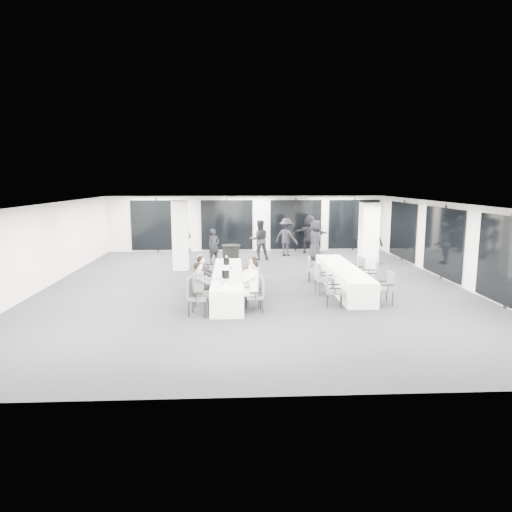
{
  "coord_description": "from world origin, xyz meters",
  "views": [
    {
      "loc": [
        -0.66,
        -15.1,
        3.56
      ],
      "look_at": [
        0.07,
        -0.2,
        1.09
      ],
      "focal_mm": 32.0,
      "sensor_mm": 36.0,
      "label": 1
    }
  ],
  "objects_px": {
    "standing_guest_a": "(214,244)",
    "ice_bucket_far": "(226,261)",
    "chair_main_left_fourth": "(202,274)",
    "chair_side_right_near": "(386,286)",
    "standing_guest_h": "(375,241)",
    "chair_side_left_near": "(332,289)",
    "standing_guest_c": "(286,235)",
    "chair_main_left_near": "(195,294)",
    "chair_main_right_mid": "(255,281)",
    "standing_guest_b": "(259,237)",
    "standing_guest_g": "(185,240)",
    "chair_side_left_far": "(312,268)",
    "ice_bucket_near": "(226,274)",
    "banquet_table_side": "(343,278)",
    "standing_guest_f": "(309,232)",
    "chair_side_left_mid": "(321,276)",
    "chair_main_right_fourth": "(253,275)",
    "chair_main_right_near": "(257,293)",
    "chair_side_right_mid": "(372,274)",
    "banquet_table_main": "(228,284)",
    "chair_main_right_second": "(256,289)",
    "chair_main_left_second": "(199,287)",
    "chair_main_left_mid": "(200,281)",
    "chair_side_right_far": "(358,268)",
    "chair_main_left_far": "(204,268)",
    "cocktail_table": "(231,258)",
    "chair_main_right_far": "(252,269)"
  },
  "relations": [
    {
      "from": "chair_main_right_near",
      "to": "chair_side_left_mid",
      "type": "bearing_deg",
      "value": -51.8
    },
    {
      "from": "standing_guest_f",
      "to": "chair_side_left_far",
      "type": "bearing_deg",
      "value": 112.51
    },
    {
      "from": "standing_guest_b",
      "to": "standing_guest_g",
      "type": "relative_size",
      "value": 0.97
    },
    {
      "from": "chair_main_right_second",
      "to": "standing_guest_f",
      "type": "distance_m",
      "value": 10.06
    },
    {
      "from": "banquet_table_side",
      "to": "chair_main_left_far",
      "type": "relative_size",
      "value": 4.8
    },
    {
      "from": "chair_main_left_second",
      "to": "banquet_table_side",
      "type": "bearing_deg",
      "value": 105.26
    },
    {
      "from": "chair_main_left_mid",
      "to": "standing_guest_b",
      "type": "relative_size",
      "value": 0.47
    },
    {
      "from": "chair_main_left_near",
      "to": "chair_main_left_fourth",
      "type": "bearing_deg",
      "value": -170.66
    },
    {
      "from": "chair_main_left_far",
      "to": "standing_guest_f",
      "type": "height_order",
      "value": "standing_guest_f"
    },
    {
      "from": "chair_main_left_mid",
      "to": "standing_guest_b",
      "type": "xyz_separation_m",
      "value": [
        2.2,
        6.9,
        0.48
      ]
    },
    {
      "from": "chair_side_left_near",
      "to": "standing_guest_h",
      "type": "bearing_deg",
      "value": 163.55
    },
    {
      "from": "standing_guest_h",
      "to": "chair_main_left_fourth",
      "type": "bearing_deg",
      "value": 103.82
    },
    {
      "from": "chair_main_left_near",
      "to": "chair_side_right_near",
      "type": "bearing_deg",
      "value": 108.63
    },
    {
      "from": "banquet_table_main",
      "to": "chair_main_right_fourth",
      "type": "xyz_separation_m",
      "value": [
        0.83,
        0.7,
        0.12
      ]
    },
    {
      "from": "chair_main_right_second",
      "to": "chair_main_left_second",
      "type": "bearing_deg",
      "value": 93.98
    },
    {
      "from": "banquet_table_side",
      "to": "chair_main_left_far",
      "type": "height_order",
      "value": "chair_main_left_far"
    },
    {
      "from": "chair_main_left_near",
      "to": "ice_bucket_near",
      "type": "height_order",
      "value": "chair_main_left_near"
    },
    {
      "from": "chair_side_right_far",
      "to": "standing_guest_f",
      "type": "bearing_deg",
      "value": -7.38
    },
    {
      "from": "ice_bucket_far",
      "to": "chair_side_left_mid",
      "type": "bearing_deg",
      "value": -21.65
    },
    {
      "from": "chair_side_right_near",
      "to": "chair_main_left_mid",
      "type": "bearing_deg",
      "value": 73.22
    },
    {
      "from": "standing_guest_a",
      "to": "chair_main_right_near",
      "type": "bearing_deg",
      "value": -115.18
    },
    {
      "from": "chair_side_right_near",
      "to": "chair_main_left_fourth",
      "type": "bearing_deg",
      "value": 64.52
    },
    {
      "from": "chair_main_right_mid",
      "to": "chair_side_left_near",
      "type": "relative_size",
      "value": 0.99
    },
    {
      "from": "standing_guest_h",
      "to": "ice_bucket_near",
      "type": "xyz_separation_m",
      "value": [
        -6.32,
        -6.16,
        -0.13
      ]
    },
    {
      "from": "banquet_table_side",
      "to": "chair_main_left_fourth",
      "type": "relative_size",
      "value": 5.06
    },
    {
      "from": "banquet_table_side",
      "to": "chair_main_left_fourth",
      "type": "distance_m",
      "value": 4.64
    },
    {
      "from": "chair_side_left_far",
      "to": "standing_guest_c",
      "type": "xyz_separation_m",
      "value": [
        -0.27,
        5.76,
        0.5
      ]
    },
    {
      "from": "chair_side_left_near",
      "to": "standing_guest_h",
      "type": "height_order",
      "value": "standing_guest_h"
    },
    {
      "from": "standing_guest_a",
      "to": "chair_main_right_mid",
      "type": "bearing_deg",
      "value": -112.37
    },
    {
      "from": "chair_main_left_second",
      "to": "chair_side_left_near",
      "type": "bearing_deg",
      "value": 79.05
    },
    {
      "from": "chair_main_right_mid",
      "to": "standing_guest_h",
      "type": "distance_m",
      "value": 7.77
    },
    {
      "from": "chair_main_right_mid",
      "to": "standing_guest_h",
      "type": "relative_size",
      "value": 0.45
    },
    {
      "from": "chair_side_right_mid",
      "to": "standing_guest_h",
      "type": "distance_m",
      "value": 5.33
    },
    {
      "from": "chair_side_left_near",
      "to": "standing_guest_c",
      "type": "xyz_separation_m",
      "value": [
        -0.27,
        8.95,
        0.49
      ]
    },
    {
      "from": "standing_guest_a",
      "to": "chair_main_right_second",
      "type": "bearing_deg",
      "value": -114.33
    },
    {
      "from": "chair_side_left_mid",
      "to": "chair_side_right_far",
      "type": "xyz_separation_m",
      "value": [
        1.66,
        1.72,
        -0.06
      ]
    },
    {
      "from": "chair_main_right_far",
      "to": "ice_bucket_far",
      "type": "height_order",
      "value": "ice_bucket_far"
    },
    {
      "from": "banquet_table_side",
      "to": "standing_guest_f",
      "type": "xyz_separation_m",
      "value": [
        0.13,
        7.58,
        0.7
      ]
    },
    {
      "from": "chair_side_left_mid",
      "to": "chair_main_right_fourth",
      "type": "bearing_deg",
      "value": -115.29
    },
    {
      "from": "chair_main_right_fourth",
      "to": "standing_guest_c",
      "type": "distance_m",
      "value": 7.09
    },
    {
      "from": "chair_side_right_mid",
      "to": "chair_side_right_far",
      "type": "distance_m",
      "value": 1.6
    },
    {
      "from": "chair_main_left_fourth",
      "to": "chair_main_right_fourth",
      "type": "bearing_deg",
      "value": 101.26
    },
    {
      "from": "standing_guest_a",
      "to": "ice_bucket_far",
      "type": "relative_size",
      "value": 7.12
    },
    {
      "from": "chair_side_right_far",
      "to": "standing_guest_h",
      "type": "height_order",
      "value": "standing_guest_h"
    },
    {
      "from": "chair_main_left_fourth",
      "to": "chair_side_right_near",
      "type": "height_order",
      "value": "chair_main_left_fourth"
    },
    {
      "from": "chair_side_left_far",
      "to": "standing_guest_c",
      "type": "bearing_deg",
      "value": -162.37
    },
    {
      "from": "chair_main_left_fourth",
      "to": "chair_side_left_near",
      "type": "bearing_deg",
      "value": 68.65
    },
    {
      "from": "chair_main_right_mid",
      "to": "chair_side_right_mid",
      "type": "distance_m",
      "value": 3.84
    },
    {
      "from": "cocktail_table",
      "to": "standing_guest_c",
      "type": "height_order",
      "value": "standing_guest_c"
    },
    {
      "from": "banquet_table_side",
      "to": "standing_guest_a",
      "type": "relative_size",
      "value": 2.95
    }
  ]
}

